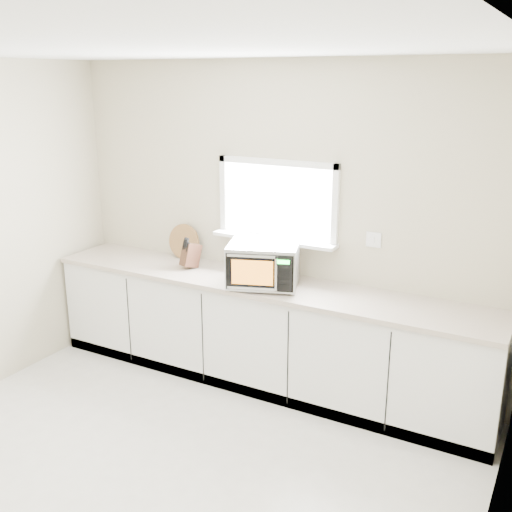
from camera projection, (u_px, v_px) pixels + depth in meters
The scene contains 8 objects.
ground at pixel (135, 494), 3.81m from camera, with size 4.00×4.00×0.00m, color beige.
back_wall at pixel (278, 222), 5.10m from camera, with size 4.00×0.17×2.70m.
cabinets at pixel (261, 334), 5.12m from camera, with size 3.92×0.60×0.88m, color silver.
countertop at pixel (261, 284), 4.97m from camera, with size 3.92×0.64×0.04m, color #BCB19B.
microwave at pixel (263, 264), 4.81m from camera, with size 0.66×0.59×0.36m.
knife_block at pixel (191, 255), 5.29m from camera, with size 0.15×0.22×0.29m.
cutting_board at pixel (184, 241), 5.57m from camera, with size 0.32×0.32×0.02m, color olive.
coffee_grinder at pixel (279, 273), 4.84m from camera, with size 0.15×0.15×0.22m.
Camera 1 is at (2.23, -2.45, 2.55)m, focal length 42.00 mm.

